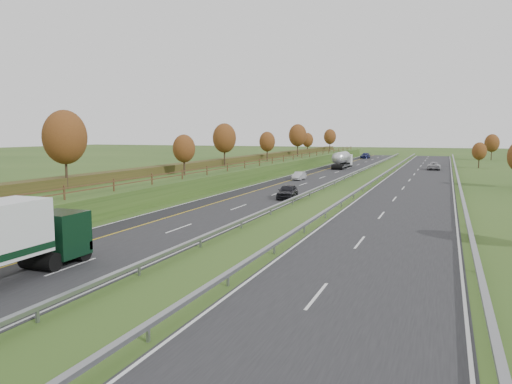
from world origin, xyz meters
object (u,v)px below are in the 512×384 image
road_tanker (342,159)px  car_oncoming (434,166)px  car_silver_mid (299,176)px  car_small_far (365,156)px  car_dark_near (287,191)px

road_tanker → car_oncoming: (18.22, 2.09, -1.07)m
car_silver_mid → car_oncoming: (19.42, 30.85, 0.11)m
road_tanker → car_silver_mid: 28.81m
road_tanker → car_small_far: 42.75m
road_tanker → car_dark_near: (3.85, -51.11, -1.02)m
road_tanker → car_dark_near: road_tanker is taller
road_tanker → car_silver_mid: bearing=-92.4°
road_tanker → car_small_far: bearing=92.1°
car_dark_near → car_oncoming: size_ratio=0.87×
car_silver_mid → car_dark_near: bearing=-76.8°
car_silver_mid → car_oncoming: bearing=58.3°
car_silver_mid → car_oncoming: 36.46m
car_dark_near → car_small_far: (-5.45, 93.81, -0.02)m
car_small_far → car_oncoming: bearing=-61.5°
car_dark_near → car_silver_mid: bearing=96.3°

